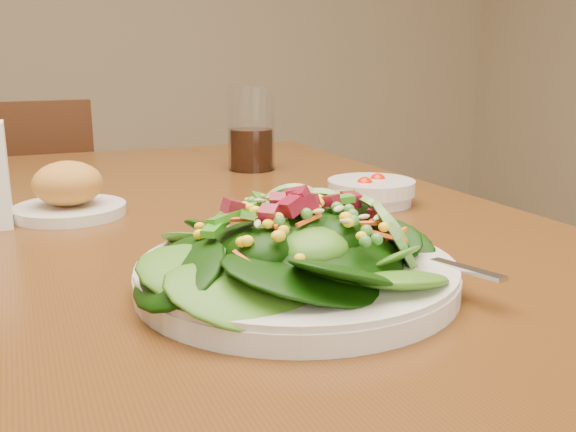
# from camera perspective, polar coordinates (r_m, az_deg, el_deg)

# --- Properties ---
(dining_table) EXTENTS (0.90, 1.40, 0.75)m
(dining_table) POSITION_cam_1_polar(r_m,az_deg,el_deg) (0.89, -8.78, -6.77)
(dining_table) COLOR #4F2A14
(dining_table) RESTS_ON ground_plane
(chair_far) EXTENTS (0.42, 0.42, 0.85)m
(chair_far) POSITION_cam_1_polar(r_m,az_deg,el_deg) (1.88, -22.61, -2.73)
(chair_far) COLOR black
(chair_far) RESTS_ON ground_plane
(salad_plate) EXTENTS (0.30, 0.30, 0.09)m
(salad_plate) POSITION_cam_1_polar(r_m,az_deg,el_deg) (0.60, 1.66, -3.32)
(salad_plate) COLOR beige
(salad_plate) RESTS_ON dining_table
(bread_plate) EXTENTS (0.15, 0.15, 0.08)m
(bread_plate) POSITION_cam_1_polar(r_m,az_deg,el_deg) (0.92, -18.93, 1.89)
(bread_plate) COLOR beige
(bread_plate) RESTS_ON dining_table
(tomato_bowl) EXTENTS (0.13, 0.13, 0.04)m
(tomato_bowl) POSITION_cam_1_polar(r_m,az_deg,el_deg) (0.95, 7.39, 2.20)
(tomato_bowl) COLOR beige
(tomato_bowl) RESTS_ON dining_table
(drinking_glass) EXTENTS (0.09, 0.09, 0.16)m
(drinking_glass) POSITION_cam_1_polar(r_m,az_deg,el_deg) (1.22, -3.28, 7.22)
(drinking_glass) COLOR silver
(drinking_glass) RESTS_ON dining_table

